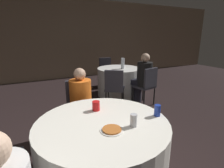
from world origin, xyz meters
The scene contains 14 objects.
wall_back centered at (0.00, 5.05, 1.40)m, with size 16.00×0.06×2.80m.
table_near centered at (0.16, 0.02, 0.36)m, with size 1.33×1.33×0.72m.
table_far centered at (1.70, 2.50, 0.36)m, with size 1.12×1.12×0.72m.
chair_near_north centered at (0.24, 1.09, 0.53)m, with size 0.43×0.43×0.87m.
chair_far_north centered at (1.78, 3.47, 0.53)m, with size 0.43×0.43×0.87m.
chair_far_south centered at (1.90, 1.55, 0.53)m, with size 0.47×0.48×0.87m.
chair_far_southwest centered at (1.16, 1.70, 0.53)m, with size 0.56×0.56×0.87m.
person_orange_shirt centered at (0.23, 0.93, 0.55)m, with size 0.33×0.50×1.09m.
person_black_shirt centered at (1.87, 1.71, 0.59)m, with size 0.38×0.50×1.17m.
pizza_plate_near centered at (0.17, -0.18, 0.73)m, with size 0.21×0.21×0.02m.
soda_can_silver centered at (0.39, -0.20, 0.78)m, with size 0.07×0.07×0.12m.
soda_can_blue centered at (0.73, -0.12, 0.78)m, with size 0.07×0.07×0.12m.
cup_near centered at (0.20, 0.29, 0.78)m, with size 0.08×0.08×0.11m.
bottle_far centered at (1.74, 2.38, 0.86)m, with size 0.09×0.09×0.27m.
Camera 1 is at (-0.45, -1.43, 1.55)m, focal length 28.00 mm.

